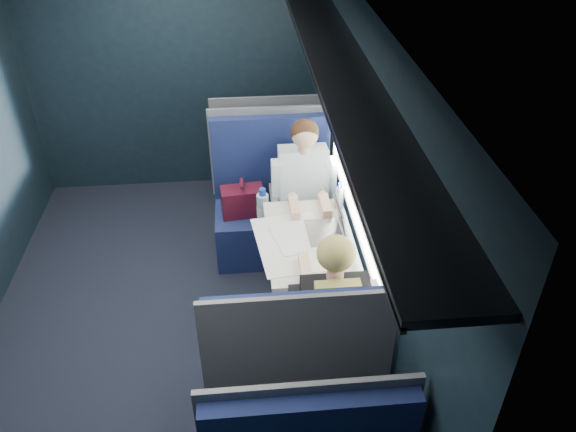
{
  "coord_description": "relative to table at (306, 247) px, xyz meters",
  "views": [
    {
      "loc": [
        0.61,
        -3.16,
        3.18
      ],
      "look_at": [
        0.9,
        0.0,
        0.95
      ],
      "focal_mm": 35.0,
      "sensor_mm": 36.0,
      "label": 1
    }
  ],
  "objects": [
    {
      "name": "seat_row_front",
      "position": [
        -0.18,
        1.8,
        -0.25
      ],
      "size": [
        1.04,
        0.51,
        1.16
      ],
      "color": "#0E153E",
      "rests_on": "ground"
    },
    {
      "name": "laptop",
      "position": [
        0.19,
        0.05,
        0.14
      ],
      "size": [
        0.26,
        0.34,
        0.25
      ],
      "color": "silver",
      "rests_on": "table"
    },
    {
      "name": "room_shell",
      "position": [
        -1.01,
        0.0,
        0.81
      ],
      "size": [
        3.0,
        4.4,
        2.4
      ],
      "color": "black",
      "rests_on": "ground"
    },
    {
      "name": "papers",
      "position": [
        -0.11,
        -0.04,
        0.08
      ],
      "size": [
        0.56,
        0.74,
        0.01
      ],
      "primitive_type": "cube",
      "rotation": [
        0.0,
        0.0,
        0.13
      ],
      "color": "white",
      "rests_on": "table"
    },
    {
      "name": "woman",
      "position": [
        0.07,
        -0.71,
        0.06
      ],
      "size": [
        0.53,
        0.56,
        1.32
      ],
      "color": "black",
      "rests_on": "ground"
    },
    {
      "name": "table",
      "position": [
        0.0,
        0.0,
        0.0
      ],
      "size": [
        0.62,
        1.0,
        0.74
      ],
      "color": "#54565E",
      "rests_on": "ground"
    },
    {
      "name": "man",
      "position": [
        0.07,
        0.7,
        0.06
      ],
      "size": [
        0.53,
        0.56,
        1.32
      ],
      "color": "black",
      "rests_on": "ground"
    },
    {
      "name": "cup",
      "position": [
        0.3,
        0.42,
        0.12
      ],
      "size": [
        0.07,
        0.07,
        0.09
      ],
      "primitive_type": "cylinder",
      "color": "white",
      "rests_on": "table"
    },
    {
      "name": "ground",
      "position": [
        -1.03,
        0.0,
        -0.67
      ],
      "size": [
        2.8,
        4.2,
        0.01
      ],
      "primitive_type": "cube",
      "color": "black"
    },
    {
      "name": "seat_bay_far",
      "position": [
        -0.18,
        -0.87,
        -0.25
      ],
      "size": [
        1.04,
        0.62,
        1.26
      ],
      "color": "#0E153E",
      "rests_on": "ground"
    },
    {
      "name": "seat_bay_near",
      "position": [
        -0.2,
        0.87,
        -0.24
      ],
      "size": [
        1.04,
        0.62,
        1.26
      ],
      "color": "#0E153E",
      "rests_on": "ground"
    },
    {
      "name": "bottle_small",
      "position": [
        0.3,
        0.38,
        0.17
      ],
      "size": [
        0.06,
        0.06,
        0.22
      ],
      "color": "silver",
      "rests_on": "table"
    }
  ]
}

